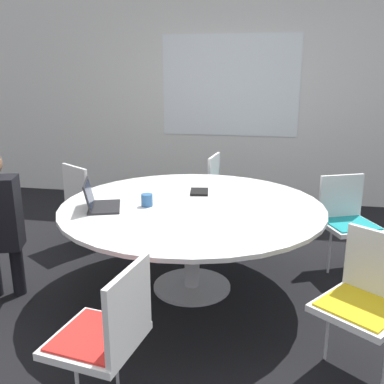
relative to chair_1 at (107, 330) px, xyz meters
The scene contains 11 objects.
ground_plane 1.51m from the chair_1, 83.81° to the left, with size 16.00×16.00×0.00m, color black.
wall_back 4.16m from the chair_1, 87.84° to the left, with size 8.00×0.07×2.70m.
conference_table 1.43m from the chair_1, 83.81° to the left, with size 2.06×2.06×0.72m.
chair_1 is the anchor object (origin of this frame).
chair_2 1.47m from the chair_1, 24.79° to the left, with size 0.60×0.60×0.84m.
chair_3 2.49m from the chair_1, 54.93° to the left, with size 0.57×0.56×0.84m.
chair_4 2.85m from the chair_1, 84.96° to the left, with size 0.47×0.49×0.84m.
chair_5 2.40m from the chair_1, 116.52° to the left, with size 0.60×0.59×0.84m.
laptop 1.32m from the chair_1, 114.21° to the left, with size 0.35×0.40×0.21m.
spiral_notebook 1.77m from the chair_1, 84.83° to the left, with size 0.18×0.23×0.02m.
coffee_cup 1.35m from the chair_1, 97.90° to the left, with size 0.09×0.09×0.10m.
Camera 1 is at (0.61, -3.15, 1.73)m, focal length 40.00 mm.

